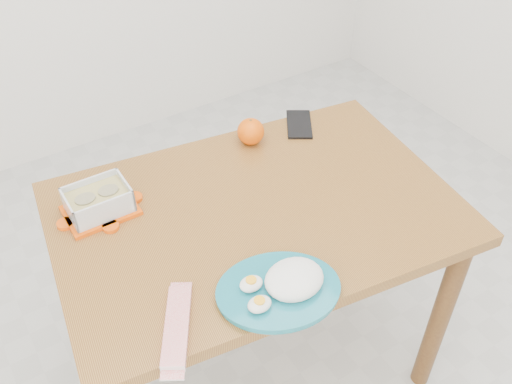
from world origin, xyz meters
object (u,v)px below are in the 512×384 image
orange_fruit (251,132)px  rice_plate (283,285)px  food_container (98,201)px  dining_table (256,236)px  smartphone (299,124)px

orange_fruit → rice_plate: bearing=-114.3°
food_container → rice_plate: bearing=-61.7°
dining_table → rice_plate: bearing=-102.1°
rice_plate → smartphone: 0.71m
food_container → orange_fruit: size_ratio=2.23×
dining_table → smartphone: bearing=46.1°
dining_table → food_container: food_container is taller
smartphone → orange_fruit: bearing=-148.7°
dining_table → orange_fruit: size_ratio=13.99×
rice_plate → dining_table: bearing=89.5°
dining_table → rice_plate: (-0.10, -0.29, 0.14)m
food_container → smartphone: 0.71m
food_container → rice_plate: size_ratio=0.51×
dining_table → food_container: size_ratio=6.26×
smartphone → dining_table: bearing=-109.2°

